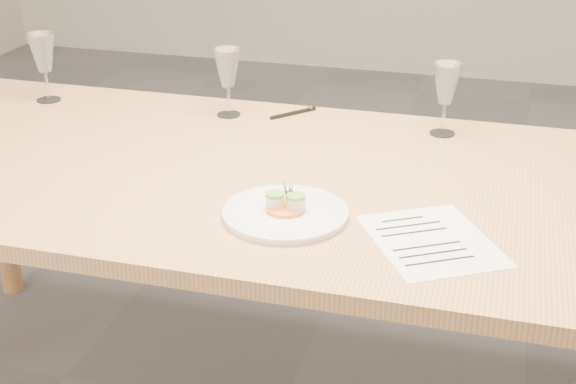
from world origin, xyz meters
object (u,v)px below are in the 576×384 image
(recipe_sheet, at_px, (432,240))
(wine_glass_0, at_px, (43,54))
(wine_glass_2, at_px, (446,85))
(dinner_plate, at_px, (286,212))
(dining_table, at_px, (276,197))
(ballpoint_pen, at_px, (293,113))
(wine_glass_1, at_px, (227,69))

(recipe_sheet, height_order, wine_glass_0, wine_glass_0)
(wine_glass_0, relative_size, wine_glass_2, 1.05)
(dinner_plate, bearing_deg, dining_table, 111.12)
(recipe_sheet, distance_m, ballpoint_pen, 0.81)
(wine_glass_0, xyz_separation_m, wine_glass_2, (1.18, 0.03, -0.01))
(recipe_sheet, distance_m, wine_glass_0, 1.36)
(wine_glass_0, bearing_deg, wine_glass_2, 1.47)
(dining_table, relative_size, wine_glass_1, 12.36)
(dining_table, distance_m, wine_glass_2, 0.55)
(recipe_sheet, xyz_separation_m, wine_glass_0, (-1.22, 0.59, 0.14))
(dining_table, relative_size, wine_glass_0, 11.69)
(recipe_sheet, bearing_deg, wine_glass_2, 63.09)
(dinner_plate, distance_m, ballpoint_pen, 0.66)
(dining_table, distance_m, dinner_plate, 0.26)
(dinner_plate, relative_size, wine_glass_1, 1.38)
(dinner_plate, distance_m, wine_glass_0, 1.08)
(wine_glass_2, bearing_deg, wine_glass_1, -178.95)
(dining_table, xyz_separation_m, wine_glass_2, (0.36, 0.37, 0.20))
(wine_glass_2, bearing_deg, dinner_plate, -114.37)
(wine_glass_1, bearing_deg, wine_glass_0, -178.08)
(recipe_sheet, height_order, ballpoint_pen, ballpoint_pen)
(recipe_sheet, relative_size, wine_glass_0, 1.76)
(ballpoint_pen, relative_size, wine_glass_2, 0.64)
(ballpoint_pen, distance_m, wine_glass_0, 0.76)
(dinner_plate, distance_m, recipe_sheet, 0.31)
(recipe_sheet, bearing_deg, wine_glass_0, 123.41)
(wine_glass_0, bearing_deg, recipe_sheet, -25.90)
(dinner_plate, relative_size, recipe_sheet, 0.74)
(dining_table, relative_size, ballpoint_pen, 19.09)
(dining_table, relative_size, wine_glass_2, 12.29)
(dining_table, relative_size, recipe_sheet, 6.65)
(ballpoint_pen, distance_m, wine_glass_2, 0.45)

